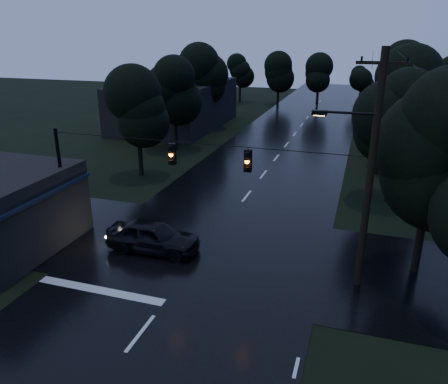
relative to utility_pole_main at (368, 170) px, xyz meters
The scene contains 16 objects.
main_road 21.06m from the utility_pole_main, 111.30° to the left, with size 12.00×120.00×0.02m, color black.
cross_street 9.14m from the utility_pole_main, behind, with size 60.00×9.00×0.02m, color black.
building_far_right 24.12m from the utility_pole_main, 74.01° to the left, with size 10.00×14.00×4.40m, color black.
building_far_left 36.15m from the utility_pole_main, 126.44° to the left, with size 10.00×16.00×5.00m, color black.
utility_pole_main is the anchor object (origin of this frame).
utility_pole_far 17.08m from the utility_pole_main, 87.00° to the left, with size 2.00×0.30×7.50m.
anchor_pole_left 15.08m from the utility_pole_main, behind, with size 0.18×0.18×6.00m, color black.
span_signals 6.85m from the utility_pole_main, behind, with size 15.00×0.37×1.12m.
tree_corner_near 3.35m from the utility_pole_main, 37.67° to the left, with size 4.48×4.48×9.44m.
tree_left_a 19.76m from the utility_pole_main, 146.16° to the left, with size 3.92×3.92×8.26m.
tree_left_b 25.50m from the utility_pole_main, 131.84° to the left, with size 4.20×4.20×8.85m.
tree_left_c 33.94m from the utility_pole_main, 121.27° to the left, with size 4.48×4.48×9.44m.
tree_right_a 11.12m from the utility_pole_main, 81.77° to the left, with size 4.20×4.20×8.85m.
tree_right_b 19.14m from the utility_pole_main, 83.42° to the left, with size 4.48×4.48×9.44m.
tree_right_c 29.16m from the utility_pole_main, 84.50° to the left, with size 4.76×4.76×10.03m.
car 10.83m from the utility_pole_main, behind, with size 1.90×4.72×1.61m, color black.
Camera 1 is at (7.04, -6.71, 10.49)m, focal length 35.00 mm.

